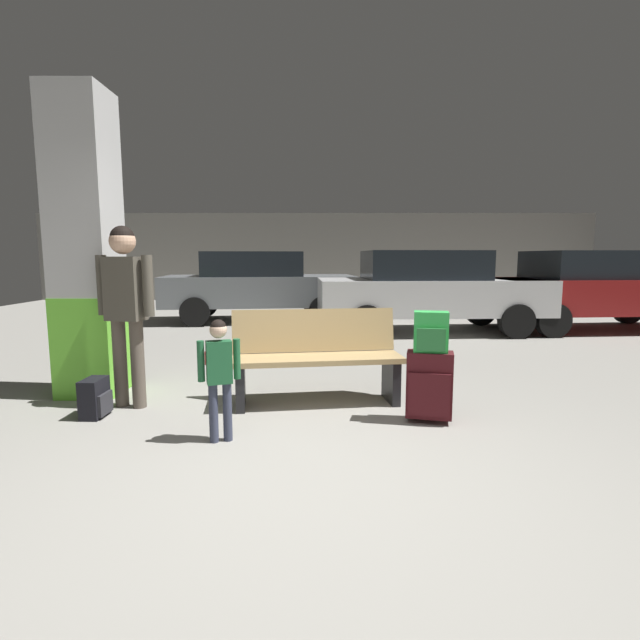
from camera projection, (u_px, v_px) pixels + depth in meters
name	position (u px, v px, depth m)	size (l,w,h in m)	color
ground_plane	(311.00, 357.00, 6.92)	(18.00, 18.00, 0.10)	gray
garage_back_wall	(316.00, 257.00, 15.52)	(18.00, 0.12, 2.80)	slate
structural_pillar	(87.00, 247.00, 4.73)	(0.57, 0.57, 3.00)	#66C633
bench	(317.00, 357.00, 4.56)	(1.66, 0.74, 0.89)	tan
suitcase	(429.00, 385.00, 4.02)	(0.42, 0.30, 0.60)	#471419
backpack_bright	(431.00, 332.00, 3.96)	(0.31, 0.24, 0.34)	green
child	(219.00, 367.00, 3.55)	(0.30, 0.18, 0.94)	#33384C
adult	(126.00, 297.00, 4.34)	(0.56, 0.27, 1.67)	brown
backpack_dark_floor	(95.00, 398.00, 4.16)	(0.19, 0.28, 0.34)	black
parked_car_far	(258.00, 284.00, 10.45)	(4.27, 2.16, 1.51)	slate
parked_car_side	(594.00, 288.00, 9.10)	(4.22, 2.05, 1.51)	maroon
parked_car_near	(428.00, 289.00, 8.84)	(4.18, 1.97, 1.51)	silver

